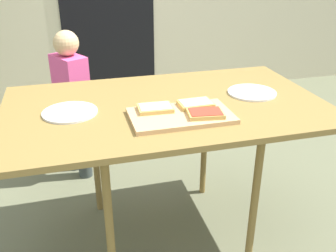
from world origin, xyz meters
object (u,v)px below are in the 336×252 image
at_px(cutting_board, 181,116).
at_px(pizza_slice_far_right, 196,104).
at_px(dining_table, 166,114).
at_px(pizza_slice_near_right, 205,113).
at_px(plate_white_left, 70,112).
at_px(plate_white_right, 252,92).
at_px(child_left, 72,97).
at_px(pizza_slice_far_left, 155,108).

xyz_separation_m(cutting_board, pizza_slice_far_right, (0.09, 0.07, 0.02)).
relative_size(dining_table, pizza_slice_near_right, 9.23).
bearing_deg(plate_white_left, pizza_slice_far_right, -11.43).
xyz_separation_m(pizza_slice_far_right, plate_white_right, (0.34, 0.13, -0.02)).
bearing_deg(plate_white_left, pizza_slice_near_right, -22.19).
relative_size(pizza_slice_near_right, child_left, 0.16).
relative_size(cutting_board, plate_white_right, 1.81).
bearing_deg(pizza_slice_far_right, cutting_board, -142.80).
relative_size(plate_white_left, child_left, 0.24).
height_order(pizza_slice_far_right, child_left, child_left).
distance_m(cutting_board, pizza_slice_far_right, 0.11).
relative_size(pizza_slice_far_right, plate_white_right, 0.63).
bearing_deg(dining_table, plate_white_left, 179.55).
relative_size(dining_table, pizza_slice_far_left, 9.71).
xyz_separation_m(dining_table, pizza_slice_far_right, (0.11, -0.11, 0.08)).
height_order(dining_table, pizza_slice_far_left, pizza_slice_far_left).
distance_m(pizza_slice_far_right, plate_white_right, 0.36).
relative_size(pizza_slice_far_left, child_left, 0.15).
bearing_deg(pizza_slice_far_left, pizza_slice_far_right, 0.72).
xyz_separation_m(pizza_slice_near_right, plate_white_left, (-0.54, 0.22, -0.02)).
height_order(dining_table, plate_white_left, plate_white_left).
xyz_separation_m(cutting_board, pizza_slice_near_right, (0.09, -0.05, 0.02)).
xyz_separation_m(pizza_slice_far_right, plate_white_left, (-0.54, 0.11, -0.02)).
xyz_separation_m(cutting_board, plate_white_left, (-0.45, 0.18, -0.00)).
xyz_separation_m(cutting_board, plate_white_right, (0.42, 0.19, -0.00)).
bearing_deg(cutting_board, plate_white_right, 24.35).
height_order(pizza_slice_far_left, pizza_slice_near_right, same).
distance_m(pizza_slice_near_right, plate_white_right, 0.41).
bearing_deg(plate_white_right, pizza_slice_near_right, -144.30).
height_order(pizza_slice_far_left, child_left, child_left).
height_order(pizza_slice_near_right, plate_white_left, pizza_slice_near_right).
distance_m(pizza_slice_far_left, pizza_slice_far_right, 0.18).
relative_size(pizza_slice_far_left, pizza_slice_far_right, 1.01).
height_order(pizza_slice_far_left, plate_white_right, pizza_slice_far_left).
xyz_separation_m(dining_table, cutting_board, (0.02, -0.17, 0.06)).
distance_m(dining_table, plate_white_right, 0.45).
bearing_deg(pizza_slice_near_right, plate_white_right, 35.70).
height_order(pizza_slice_far_right, plate_white_right, pizza_slice_far_right).
relative_size(pizza_slice_far_left, plate_white_left, 0.64).
bearing_deg(plate_white_left, plate_white_right, 1.08).
bearing_deg(pizza_slice_far_left, cutting_board, -33.56).
bearing_deg(cutting_board, plate_white_left, 158.80).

